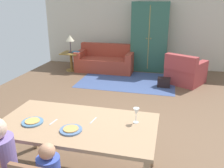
{
  "coord_description": "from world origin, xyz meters",
  "views": [
    {
      "loc": [
        0.79,
        -3.76,
        2.13
      ],
      "look_at": [
        -0.09,
        -0.23,
        0.85
      ],
      "focal_mm": 38.28,
      "sensor_mm": 36.0,
      "label": 1
    }
  ],
  "objects_px": {
    "couch": "(106,61)",
    "armchair": "(185,72)",
    "side_table": "(71,59)",
    "table_lamp": "(70,39)",
    "handbag": "(164,82)",
    "plate_near_man": "(33,122)",
    "book_lower": "(77,52)",
    "wine_glass": "(136,112)",
    "armoire": "(150,37)",
    "plate_near_child": "(71,130)",
    "book_upper": "(76,52)",
    "dining_table": "(77,128)"
  },
  "relations": [
    {
      "from": "wine_glass",
      "to": "armchair",
      "type": "distance_m",
      "value": 4.02
    },
    {
      "from": "armoire",
      "to": "book_upper",
      "type": "xyz_separation_m",
      "value": [
        -2.18,
        -0.71,
        -0.43
      ]
    },
    {
      "from": "book_upper",
      "to": "plate_near_man",
      "type": "bearing_deg",
      "value": -73.99
    },
    {
      "from": "dining_table",
      "to": "wine_glass",
      "type": "xyz_separation_m",
      "value": [
        0.67,
        0.18,
        0.2
      ]
    },
    {
      "from": "dining_table",
      "to": "plate_near_man",
      "type": "height_order",
      "value": "plate_near_man"
    },
    {
      "from": "armoire",
      "to": "wine_glass",
      "type": "bearing_deg",
      "value": -86.26
    },
    {
      "from": "book_lower",
      "to": "wine_glass",
      "type": "bearing_deg",
      "value": -60.27
    },
    {
      "from": "armchair",
      "to": "table_lamp",
      "type": "height_order",
      "value": "table_lamp"
    },
    {
      "from": "plate_near_child",
      "to": "book_lower",
      "type": "bearing_deg",
      "value": 111.13
    },
    {
      "from": "side_table",
      "to": "table_lamp",
      "type": "xyz_separation_m",
      "value": [
        0.0,
        0.0,
        0.63
      ]
    },
    {
      "from": "plate_near_man",
      "to": "book_upper",
      "type": "xyz_separation_m",
      "value": [
        -1.32,
        4.61,
        -0.15
      ]
    },
    {
      "from": "dining_table",
      "to": "book_lower",
      "type": "height_order",
      "value": "dining_table"
    },
    {
      "from": "dining_table",
      "to": "handbag",
      "type": "bearing_deg",
      "value": 76.05
    },
    {
      "from": "plate_near_child",
      "to": "book_lower",
      "type": "xyz_separation_m",
      "value": [
        -1.83,
        4.75,
        -0.18
      ]
    },
    {
      "from": "plate_near_man",
      "to": "plate_near_child",
      "type": "distance_m",
      "value": 0.52
    },
    {
      "from": "plate_near_man",
      "to": "table_lamp",
      "type": "xyz_separation_m",
      "value": [
        -1.52,
        4.65,
        0.24
      ]
    },
    {
      "from": "plate_near_child",
      "to": "book_lower",
      "type": "relative_size",
      "value": 1.14
    },
    {
      "from": "book_upper",
      "to": "handbag",
      "type": "xyz_separation_m",
      "value": [
        2.74,
        -0.85,
        -0.49
      ]
    },
    {
      "from": "plate_near_man",
      "to": "book_upper",
      "type": "height_order",
      "value": "plate_near_man"
    },
    {
      "from": "wine_glass",
      "to": "table_lamp",
      "type": "height_order",
      "value": "table_lamp"
    },
    {
      "from": "armoire",
      "to": "table_lamp",
      "type": "bearing_deg",
      "value": -164.47
    },
    {
      "from": "plate_near_child",
      "to": "book_upper",
      "type": "distance_m",
      "value": 5.02
    },
    {
      "from": "plate_near_child",
      "to": "book_upper",
      "type": "relative_size",
      "value": 1.14
    },
    {
      "from": "side_table",
      "to": "armoire",
      "type": "bearing_deg",
      "value": 15.53
    },
    {
      "from": "armoire",
      "to": "table_lamp",
      "type": "distance_m",
      "value": 2.47
    },
    {
      "from": "table_lamp",
      "to": "book_upper",
      "type": "relative_size",
      "value": 2.45
    },
    {
      "from": "plate_near_man",
      "to": "handbag",
      "type": "distance_m",
      "value": 4.06
    },
    {
      "from": "table_lamp",
      "to": "book_lower",
      "type": "relative_size",
      "value": 2.45
    },
    {
      "from": "wine_glass",
      "to": "side_table",
      "type": "distance_m",
      "value": 5.15
    },
    {
      "from": "handbag",
      "to": "side_table",
      "type": "bearing_deg",
      "value": 162.94
    },
    {
      "from": "book_lower",
      "to": "book_upper",
      "type": "height_order",
      "value": "book_upper"
    },
    {
      "from": "plate_near_man",
      "to": "table_lamp",
      "type": "distance_m",
      "value": 4.9
    },
    {
      "from": "plate_near_man",
      "to": "armchair",
      "type": "distance_m",
      "value": 4.65
    },
    {
      "from": "plate_near_child",
      "to": "table_lamp",
      "type": "bearing_deg",
      "value": 113.31
    },
    {
      "from": "armchair",
      "to": "side_table",
      "type": "bearing_deg",
      "value": 172.63
    },
    {
      "from": "armchair",
      "to": "book_upper",
      "type": "relative_size",
      "value": 5.28
    },
    {
      "from": "table_lamp",
      "to": "book_lower",
      "type": "bearing_deg",
      "value": 10.27
    },
    {
      "from": "book_lower",
      "to": "book_upper",
      "type": "xyz_separation_m",
      "value": [
        -0.0,
        -0.08,
        0.03
      ]
    },
    {
      "from": "plate_near_child",
      "to": "book_lower",
      "type": "distance_m",
      "value": 5.09
    },
    {
      "from": "plate_near_child",
      "to": "table_lamp",
      "type": "xyz_separation_m",
      "value": [
        -2.03,
        4.71,
        0.24
      ]
    },
    {
      "from": "side_table",
      "to": "book_lower",
      "type": "relative_size",
      "value": 2.64
    },
    {
      "from": "plate_near_man",
      "to": "wine_glass",
      "type": "height_order",
      "value": "wine_glass"
    },
    {
      "from": "couch",
      "to": "armchair",
      "type": "xyz_separation_m",
      "value": [
        2.4,
        -0.71,
        0.02
      ]
    },
    {
      "from": "side_table",
      "to": "handbag",
      "type": "relative_size",
      "value": 1.81
    },
    {
      "from": "wine_glass",
      "to": "handbag",
      "type": "distance_m",
      "value": 3.54
    },
    {
      "from": "side_table",
      "to": "handbag",
      "type": "xyz_separation_m",
      "value": [
        2.93,
        -0.9,
        -0.25
      ]
    },
    {
      "from": "couch",
      "to": "handbag",
      "type": "xyz_separation_m",
      "value": [
        1.87,
        -1.16,
        -0.17
      ]
    },
    {
      "from": "dining_table",
      "to": "couch",
      "type": "height_order",
      "value": "couch"
    },
    {
      "from": "armchair",
      "to": "side_table",
      "type": "distance_m",
      "value": 3.49
    },
    {
      "from": "plate_near_child",
      "to": "wine_glass",
      "type": "bearing_deg",
      "value": 28.2
    }
  ]
}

